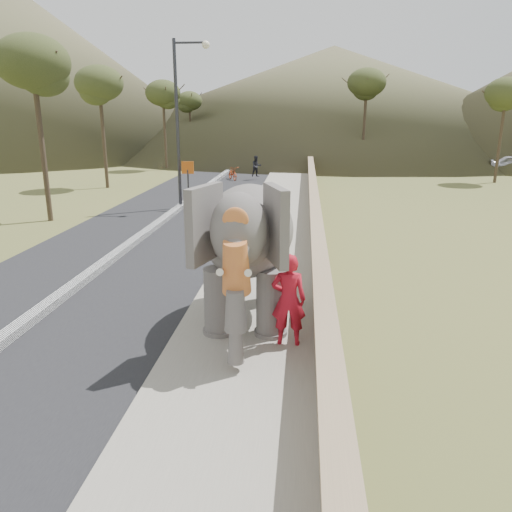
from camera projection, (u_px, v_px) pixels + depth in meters
The scene contains 11 objects.
ground at pixel (235, 374), 9.30m from camera, with size 160.00×160.00×0.00m, color olive.
road at pixel (142, 238), 19.33m from camera, with size 7.00×120.00×0.03m, color black.
median at pixel (142, 235), 19.30m from camera, with size 0.35×120.00×0.22m, color black.
walkway at pixel (271, 239), 18.85m from camera, with size 3.00×120.00×0.15m, color #9E9687.
parapet at pixel (315, 228), 18.56m from camera, with size 0.30×120.00×1.10m, color tan.
lamppost at pixel (183, 109), 23.89m from camera, with size 1.76×0.36×8.00m.
signboard at pixel (188, 177), 24.48m from camera, with size 0.60×0.08×2.40m.
hill_far at pixel (332, 96), 73.85m from camera, with size 80.00×80.00×14.00m, color brown.
elephant_and_man at pixel (250, 250), 11.15m from camera, with size 2.44×4.45×3.20m.
motorcyclist at pixel (241, 171), 35.79m from camera, with size 2.82×1.90×1.74m.
trees at pixel (339, 126), 34.08m from camera, with size 49.18×42.77×8.56m.
Camera 1 is at (1.20, -8.25, 4.69)m, focal length 35.00 mm.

